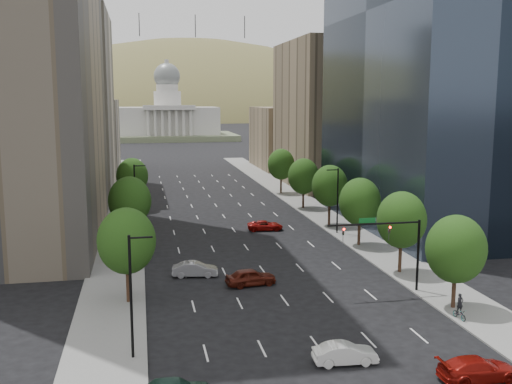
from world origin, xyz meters
TOP-DOWN VIEW (x-y plane):
  - sidewalk_left at (-15.50, 60.00)m, footprint 6.00×200.00m
  - sidewalk_right at (15.50, 60.00)m, footprint 6.00×200.00m
  - midrise_cream_left at (-25.00, 103.00)m, footprint 14.00×30.00m
  - filler_left at (-25.00, 136.00)m, footprint 14.00×26.00m
  - tower_glass_right at (26.00, 58.00)m, footprint 16.00×38.00m
  - parking_tan_right at (25.00, 100.00)m, footprint 14.00×30.00m
  - filler_right at (25.00, 133.00)m, footprint 14.00×26.00m
  - tree_right_0 at (14.00, 25.00)m, footprint 5.20×5.20m
  - tree_right_1 at (14.00, 36.00)m, footprint 5.20×5.20m
  - tree_right_2 at (14.00, 48.00)m, footprint 5.20×5.20m
  - tree_right_3 at (14.00, 60.00)m, footprint 5.20×5.20m
  - tree_right_4 at (14.00, 74.00)m, footprint 5.20×5.20m
  - tree_right_5 at (14.00, 90.00)m, footprint 5.20×5.20m
  - tree_left_0 at (-14.00, 32.00)m, footprint 5.20×5.20m
  - tree_left_1 at (-14.00, 52.00)m, footprint 5.20×5.20m
  - tree_left_2 at (-14.00, 78.00)m, footprint 5.20×5.20m
  - streetlight_rn at (13.44, 55.00)m, footprint 1.70×0.20m
  - streetlight_ls at (-13.44, 20.00)m, footprint 1.70×0.20m
  - streetlight_ln at (-13.44, 65.00)m, footprint 1.70×0.20m
  - traffic_signal at (10.53, 30.00)m, footprint 9.12×0.40m
  - capitol at (0.00, 249.71)m, footprint 60.00×40.00m
  - foothills at (34.67, 599.39)m, footprint 720.00×413.00m
  - car_white at (1.00, 16.43)m, footprint 4.57×1.81m
  - car_red_near at (8.71, 12.45)m, footprint 5.35×2.22m
  - car_maroon at (-2.23, 34.92)m, footprint 5.22×2.66m
  - car_silver at (-7.34, 38.93)m, footprint 4.90×2.29m
  - car_red_far at (4.30, 58.94)m, footprint 5.11×2.62m
  - cyclist at (13.04, 22.28)m, footprint 0.76×1.71m

SIDE VIEW (x-z plane):
  - foothills at x=34.67m, z-range -169.28..93.72m
  - sidewalk_left at x=-15.50m, z-range 0.00..0.15m
  - sidewalk_right at x=15.50m, z-range 0.00..0.15m
  - car_red_far at x=4.30m, z-range 0.00..1.38m
  - car_white at x=1.00m, z-range 0.00..1.48m
  - car_red_near at x=8.71m, z-range 0.00..1.55m
  - car_silver at x=-7.34m, z-range 0.00..1.56m
  - car_maroon at x=-2.23m, z-range 0.00..1.70m
  - cyclist at x=13.04m, z-range -0.21..1.98m
  - streetlight_rn at x=13.44m, z-range 0.34..9.34m
  - streetlight_ls at x=-13.44m, z-range 0.34..9.34m
  - streetlight_ln at x=-13.44m, z-range 0.34..9.34m
  - traffic_signal at x=10.53m, z-range 1.49..8.86m
  - tree_right_0 at x=14.00m, z-range 1.19..9.58m
  - tree_right_4 at x=14.00m, z-range 1.23..9.69m
  - tree_right_2 at x=14.00m, z-range 1.30..9.91m
  - tree_left_2 at x=-14.00m, z-range 1.34..10.02m
  - tree_right_1 at x=14.00m, z-range 1.37..10.12m
  - tree_right_5 at x=14.00m, z-range 1.37..10.12m
  - tree_left_0 at x=-14.00m, z-range 1.37..10.12m
  - tree_right_3 at x=14.00m, z-range 1.44..10.34m
  - tree_left_1 at x=-14.00m, z-range 1.48..10.45m
  - filler_right at x=25.00m, z-range 0.00..16.00m
  - capitol at x=0.00m, z-range -9.02..26.18m
  - filler_left at x=-25.00m, z-range 0.00..18.00m
  - parking_tan_right at x=25.00m, z-range 0.00..30.00m
  - midrise_cream_left at x=-25.00m, z-range 0.00..35.00m
  - tower_glass_right at x=26.00m, z-range 0.00..60.00m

